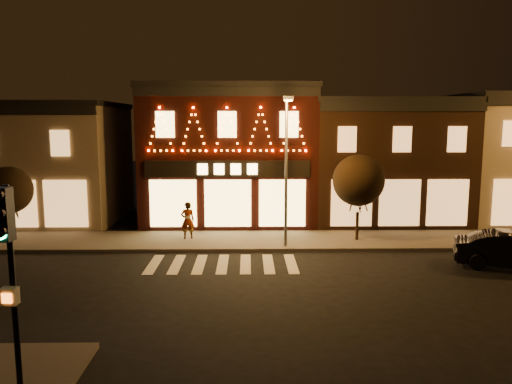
{
  "coord_description": "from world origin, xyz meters",
  "views": [
    {
      "loc": [
        1.12,
        -17.01,
        6.21
      ],
      "look_at": [
        1.46,
        4.0,
        3.18
      ],
      "focal_mm": 34.86,
      "sensor_mm": 36.0,
      "label": 1
    }
  ],
  "objects": [
    {
      "name": "building_right_a",
      "position": [
        9.5,
        13.99,
        3.76
      ],
      "size": [
        9.2,
        8.28,
        7.5
      ],
      "color": "black",
      "rests_on": "ground"
    },
    {
      "name": "building_pulp",
      "position": [
        0.0,
        13.98,
        4.16
      ],
      "size": [
        10.2,
        8.34,
        8.3
      ],
      "color": "black",
      "rests_on": "ground"
    },
    {
      "name": "sidewalk_far",
      "position": [
        2.0,
        8.0,
        0.07
      ],
      "size": [
        44.0,
        4.0,
        0.15
      ],
      "primitive_type": "cube",
      "color": "#47423D",
      "rests_on": "ground"
    },
    {
      "name": "streetlamp_mid",
      "position": [
        2.93,
        6.39,
        4.36
      ],
      "size": [
        0.46,
        1.64,
        7.17
      ],
      "rotation": [
        0.0,
        0.0,
        0.03
      ],
      "color": "#59595E",
      "rests_on": "sidewalk_far"
    },
    {
      "name": "pedestrian",
      "position": [
        -2.01,
        8.19,
        1.11
      ],
      "size": [
        0.79,
        0.61,
        1.92
      ],
      "primitive_type": "imported",
      "rotation": [
        0.0,
        0.0,
        3.39
      ],
      "color": "gray",
      "rests_on": "sidewalk_far"
    },
    {
      "name": "ground",
      "position": [
        0.0,
        0.0,
        0.0
      ],
      "size": [
        120.0,
        120.0,
        0.0
      ],
      "primitive_type": "plane",
      "color": "black",
      "rests_on": "ground"
    },
    {
      "name": "tree_right",
      "position": [
        6.7,
        7.8,
        3.21
      ],
      "size": [
        2.61,
        2.61,
        4.37
      ],
      "rotation": [
        0.0,
        0.0,
        0.0
      ],
      "color": "black",
      "rests_on": "sidewalk_far"
    },
    {
      "name": "building_left",
      "position": [
        -13.0,
        13.99,
        3.66
      ],
      "size": [
        12.2,
        8.28,
        7.3
      ],
      "color": "#776A54",
      "rests_on": "ground"
    },
    {
      "name": "tree_left",
      "position": [
        -10.57,
        7.12,
        2.85
      ],
      "size": [
        2.31,
        2.31,
        3.86
      ],
      "rotation": [
        0.0,
        0.0,
        0.09
      ],
      "color": "black",
      "rests_on": "sidewalk_far"
    },
    {
      "name": "traffic_signal_near",
      "position": [
        -3.79,
        -7.11,
        3.52
      ],
      "size": [
        0.35,
        0.49,
        4.77
      ],
      "rotation": [
        0.0,
        0.0,
        -0.06
      ],
      "color": "black",
      "rests_on": "sidewalk_near"
    }
  ]
}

